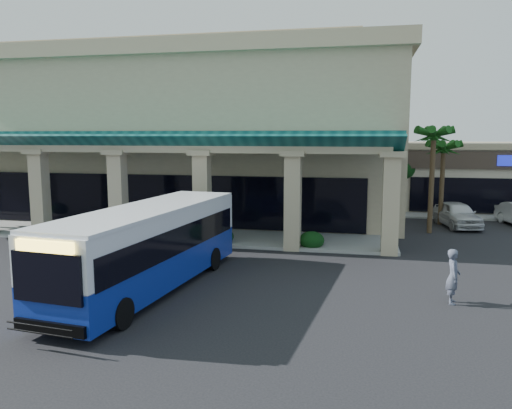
% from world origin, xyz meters
% --- Properties ---
extents(ground, '(110.00, 110.00, 0.00)m').
position_xyz_m(ground, '(0.00, 0.00, 0.00)').
color(ground, black).
extents(main_building, '(30.80, 14.80, 11.35)m').
position_xyz_m(main_building, '(-8.00, 16.00, 5.67)').
color(main_building, tan).
rests_on(main_building, ground).
extents(arcade, '(30.00, 6.20, 5.70)m').
position_xyz_m(arcade, '(-8.00, 6.80, 2.85)').
color(arcade, '#0B4442').
rests_on(arcade, ground).
extents(palm_0, '(2.40, 2.40, 6.60)m').
position_xyz_m(palm_0, '(8.50, 11.00, 3.30)').
color(palm_0, '#124011').
rests_on(palm_0, ground).
extents(palm_1, '(2.40, 2.40, 5.80)m').
position_xyz_m(palm_1, '(9.50, 14.00, 2.90)').
color(palm_1, '#124011').
rests_on(palm_1, ground).
extents(broadleaf_tree, '(2.60, 2.60, 4.81)m').
position_xyz_m(broadleaf_tree, '(7.50, 19.00, 2.41)').
color(broadleaf_tree, black).
rests_on(broadleaf_tree, ground).
extents(transit_bus, '(3.62, 10.88, 2.98)m').
position_xyz_m(transit_bus, '(-2.61, -2.03, 1.49)').
color(transit_bus, navy).
rests_on(transit_bus, ground).
extents(pedestrian, '(0.49, 0.70, 1.81)m').
position_xyz_m(pedestrian, '(7.67, -1.36, 0.91)').
color(pedestrian, '#494E60').
rests_on(pedestrian, ground).
extents(car_silver, '(2.61, 4.72, 1.52)m').
position_xyz_m(car_silver, '(10.36, 13.35, 0.76)').
color(car_silver, silver).
rests_on(car_silver, ground).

